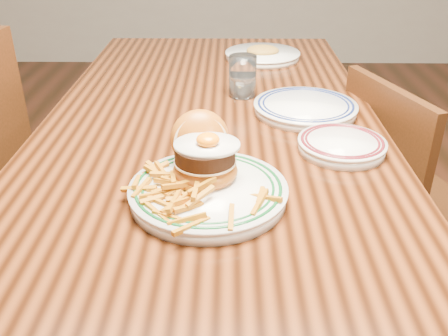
{
  "coord_description": "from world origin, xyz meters",
  "views": [
    {
      "loc": [
        0.05,
        -1.2,
        1.24
      ],
      "look_at": [
        0.04,
        -0.41,
        0.82
      ],
      "focal_mm": 40.0,
      "sensor_mm": 36.0,
      "label": 1
    }
  ],
  "objects_px": {
    "side_plate": "(342,144)",
    "main_plate": "(207,177)",
    "chair_right": "(403,205)",
    "table": "(212,146)"
  },
  "relations": [
    {
      "from": "table",
      "to": "side_plate",
      "type": "distance_m",
      "value": 0.37
    },
    {
      "from": "side_plate",
      "to": "main_plate",
      "type": "bearing_deg",
      "value": -142.03
    },
    {
      "from": "table",
      "to": "side_plate",
      "type": "xyz_separation_m",
      "value": [
        0.29,
        -0.21,
        0.11
      ]
    },
    {
      "from": "chair_right",
      "to": "side_plate",
      "type": "relative_size",
      "value": 4.25
    },
    {
      "from": "main_plate",
      "to": "side_plate",
      "type": "height_order",
      "value": "main_plate"
    },
    {
      "from": "side_plate",
      "to": "chair_right",
      "type": "bearing_deg",
      "value": 49.36
    },
    {
      "from": "table",
      "to": "chair_right",
      "type": "height_order",
      "value": "chair_right"
    },
    {
      "from": "main_plate",
      "to": "side_plate",
      "type": "xyz_separation_m",
      "value": [
        0.29,
        0.19,
        -0.02
      ]
    },
    {
      "from": "chair_right",
      "to": "table",
      "type": "bearing_deg",
      "value": -13.08
    },
    {
      "from": "chair_right",
      "to": "side_plate",
      "type": "xyz_separation_m",
      "value": [
        -0.27,
        -0.27,
        0.33
      ]
    }
  ]
}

